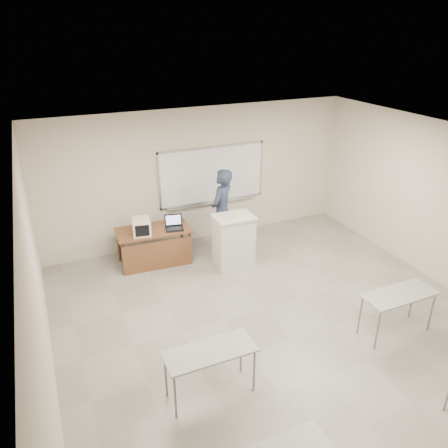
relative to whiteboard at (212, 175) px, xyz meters
name	(u,v)px	position (x,y,z in m)	size (l,w,h in m)	color
floor	(292,339)	(-0.30, -3.97, -1.49)	(7.00, 8.00, 0.01)	gray
whiteboard	(212,175)	(0.00, 0.00, 0.00)	(2.48, 0.10, 1.31)	white
student_desks	(352,361)	(-0.30, -5.32, -0.81)	(4.40, 2.20, 0.73)	#A6A5A1
instructor_desk	(155,240)	(-1.59, -0.78, -0.93)	(1.48, 0.74, 0.75)	brown
podium	(234,241)	(-0.15, -1.47, -0.92)	(0.79, 0.57, 1.11)	silver
crt_monitor	(142,227)	(-1.84, -0.79, -0.57)	(0.35, 0.40, 0.34)	beige
laptop	(173,226)	(-1.19, -0.79, -0.67)	(0.36, 0.33, 0.26)	black
mouse	(166,225)	(-1.30, -0.62, -0.71)	(0.09, 0.06, 0.04)	#B8BAC0
keyboard	(230,219)	(-0.30, -1.59, -0.36)	(0.46, 0.15, 0.03)	beige
presenter	(222,211)	(-0.11, -0.78, -0.55)	(0.68, 0.45, 1.86)	black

